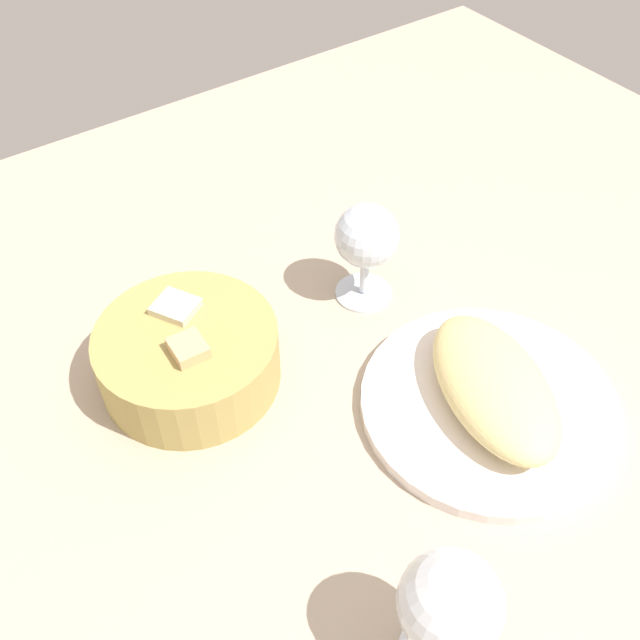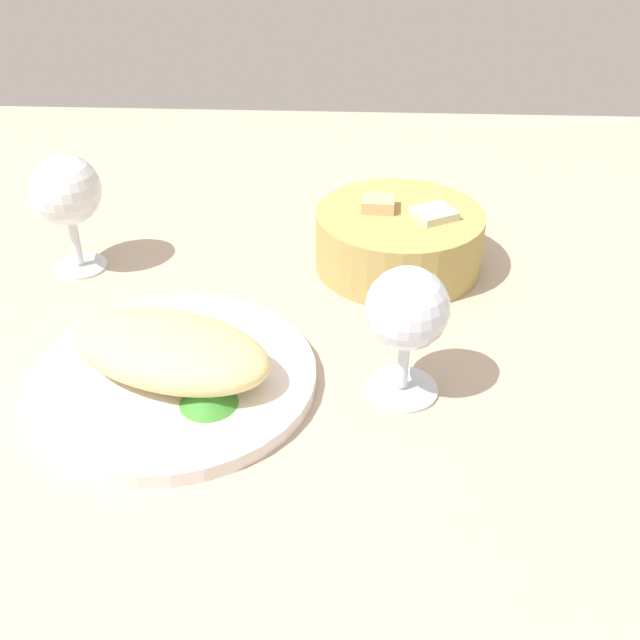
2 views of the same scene
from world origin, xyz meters
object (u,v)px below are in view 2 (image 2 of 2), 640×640
(bread_basket, at_px, (399,239))
(wine_glass_near, at_px, (407,314))
(plate, at_px, (173,377))
(wine_glass_far, at_px, (66,194))

(bread_basket, bearing_deg, wine_glass_near, -91.07)
(plate, bearing_deg, wine_glass_near, 0.22)
(wine_glass_near, bearing_deg, plate, -179.78)
(bread_basket, distance_m, wine_glass_far, 0.37)
(plate, xyz_separation_m, wine_glass_far, (-0.15, 0.21, 0.08))
(bread_basket, xyz_separation_m, wine_glass_far, (-0.36, -0.02, 0.06))
(wine_glass_far, bearing_deg, bread_basket, 3.40)
(plate, bearing_deg, wine_glass_far, 126.37)
(plate, relative_size, wine_glass_far, 1.94)
(plate, height_order, wine_glass_far, wine_glass_far)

